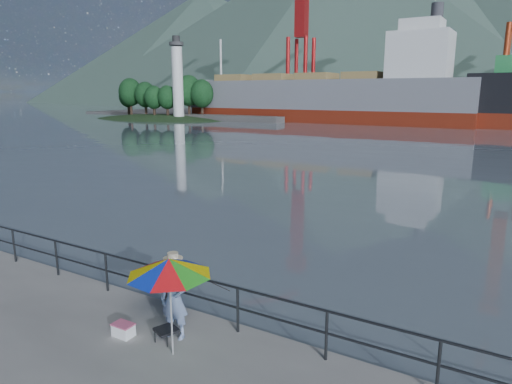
# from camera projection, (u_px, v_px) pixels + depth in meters

# --- Properties ---
(harbor_water) EXTENTS (500.00, 280.00, 0.00)m
(harbor_water) POSITION_uv_depth(u_px,v_px,m) (498.00, 111.00, 118.67)
(harbor_water) COLOR slate
(harbor_water) RESTS_ON ground
(guardrail) EXTENTS (22.00, 0.06, 1.03)m
(guardrail) POSITION_uv_depth(u_px,v_px,m) (135.00, 280.00, 11.11)
(guardrail) COLOR #2D3033
(guardrail) RESTS_ON ground
(lighthouse_islet) EXTENTS (48.00, 26.40, 19.20)m
(lighthouse_islet) POSITION_uv_depth(u_px,v_px,m) (159.00, 116.00, 89.28)
(lighthouse_islet) COLOR #263F1E
(lighthouse_islet) RESTS_ON ground
(fisherman) EXTENTS (0.68, 0.51, 1.70)m
(fisherman) POSITION_uv_depth(u_px,v_px,m) (175.00, 299.00, 9.35)
(fisherman) COLOR navy
(fisherman) RESTS_ON ground
(beach_umbrella) EXTENTS (2.02, 2.02, 1.97)m
(beach_umbrella) POSITION_uv_depth(u_px,v_px,m) (169.00, 267.00, 8.50)
(beach_umbrella) COLOR white
(beach_umbrella) RESTS_ON ground
(folding_stool) EXTENTS (0.54, 0.54, 0.27)m
(folding_stool) POSITION_uv_depth(u_px,v_px,m) (167.00, 334.00, 9.33)
(folding_stool) COLOR black
(folding_stool) RESTS_ON ground
(cooler_bag) EXTENTS (0.43, 0.29, 0.25)m
(cooler_bag) POSITION_uv_depth(u_px,v_px,m) (123.00, 330.00, 9.53)
(cooler_bag) COLOR white
(cooler_bag) RESTS_ON ground
(fishing_rod) EXTENTS (0.49, 1.62, 1.19)m
(fishing_rod) POSITION_uv_depth(u_px,v_px,m) (202.00, 314.00, 10.48)
(fishing_rod) COLOR black
(fishing_rod) RESTS_ON ground
(bulk_carrier) EXTENTS (51.11, 8.85, 14.50)m
(bulk_carrier) POSITION_uv_depth(u_px,v_px,m) (332.00, 97.00, 79.31)
(bulk_carrier) COLOR maroon
(bulk_carrier) RESTS_ON ground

